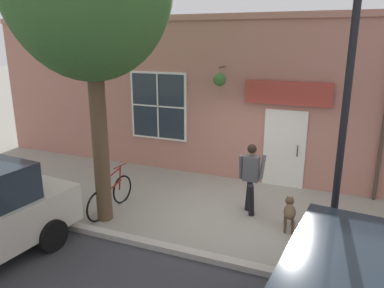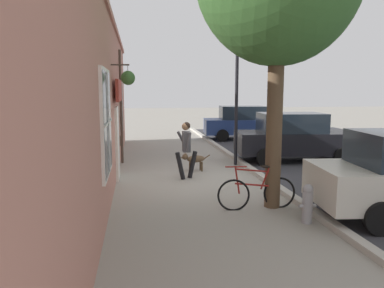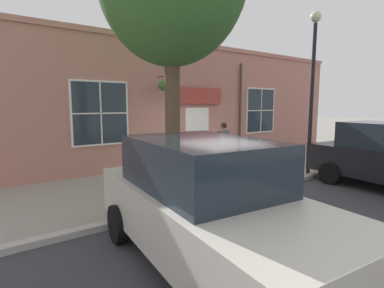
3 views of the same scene
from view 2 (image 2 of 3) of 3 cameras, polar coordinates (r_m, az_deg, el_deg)
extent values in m
plane|color=gray|center=(10.73, 0.35, -5.60)|extent=(90.00, 90.00, 0.00)
cube|color=#B2ADA3|center=(11.19, 10.57, -4.85)|extent=(0.20, 28.00, 0.12)
cube|color=#B27566|center=(10.33, -12.70, 5.91)|extent=(0.30, 18.00, 4.36)
cube|color=#B27566|center=(10.49, -13.11, 18.35)|extent=(0.42, 18.00, 0.16)
cube|color=white|center=(11.10, -11.39, 0.23)|extent=(0.10, 1.10, 2.10)
cube|color=#232D38|center=(11.11, -11.23, -0.03)|extent=(0.03, 0.90, 1.90)
cylinder|color=#47382D|center=(11.44, -10.85, 0.47)|extent=(0.03, 0.03, 0.30)
cube|color=#AD3D33|center=(10.99, -11.08, 8.00)|extent=(0.08, 2.20, 0.60)
cylinder|color=#47382D|center=(13.29, -10.76, 5.48)|extent=(0.09, 0.09, 3.93)
cylinder|color=#47382D|center=(9.28, -10.91, 11.78)|extent=(0.44, 0.04, 0.04)
cylinder|color=#47382D|center=(9.27, -9.75, 10.70)|extent=(0.01, 0.01, 0.34)
cone|color=#2D2823|center=(9.26, -9.71, 9.34)|extent=(0.32, 0.32, 0.18)
sphere|color=#3D6B33|center=(9.26, -9.73, 9.90)|extent=(0.34, 0.34, 0.34)
cube|color=white|center=(7.27, -13.04, 3.20)|extent=(0.08, 1.82, 2.02)
cube|color=#232D38|center=(7.27, -12.80, 3.21)|extent=(0.03, 1.70, 1.90)
cube|color=white|center=(7.27, -12.64, 3.21)|extent=(0.04, 0.04, 1.90)
cube|color=white|center=(7.27, -12.64, 3.21)|extent=(0.04, 1.70, 0.04)
cube|color=white|center=(14.62, -10.79, 5.66)|extent=(0.08, 1.82, 2.02)
cube|color=#232D38|center=(14.62, -10.67, 5.66)|extent=(0.03, 1.70, 1.90)
cube|color=white|center=(14.62, -10.59, 5.66)|extent=(0.04, 0.04, 1.90)
cube|color=white|center=(14.62, -10.59, 5.66)|extent=(0.04, 1.70, 0.04)
cylinder|color=black|center=(10.79, -1.81, -3.35)|extent=(0.30, 0.14, 0.81)
cylinder|color=black|center=(10.98, 0.08, -3.14)|extent=(0.30, 0.14, 0.81)
cube|color=#4C4C51|center=(10.77, -0.86, 0.36)|extent=(0.23, 0.35, 0.58)
sphere|color=#936B4C|center=(10.72, -0.98, 2.69)|extent=(0.22, 0.22, 0.22)
sphere|color=black|center=(10.72, -0.82, 2.81)|extent=(0.21, 0.21, 0.21)
cylinder|color=#4C4C51|center=(10.55, -0.53, 0.26)|extent=(0.16, 0.09, 0.57)
cylinder|color=#4C4C51|center=(10.99, -1.50, 0.68)|extent=(0.33, 0.10, 0.52)
ellipsoid|color=brown|center=(11.88, 0.59, -2.29)|extent=(0.63, 0.35, 0.23)
cylinder|color=brown|center=(11.80, -0.12, -3.59)|extent=(0.06, 0.06, 0.30)
cylinder|color=brown|center=(11.94, -0.34, -3.45)|extent=(0.06, 0.06, 0.30)
cylinder|color=brown|center=(11.91, 1.53, -3.48)|extent=(0.06, 0.06, 0.30)
cylinder|color=brown|center=(12.05, 1.29, -3.34)|extent=(0.06, 0.06, 0.30)
sphere|color=brown|center=(11.76, -1.06, -1.96)|extent=(0.19, 0.19, 0.19)
cone|color=brown|center=(11.73, -1.58, -2.08)|extent=(0.11, 0.11, 0.09)
cone|color=brown|center=(11.70, -0.95, -1.57)|extent=(0.06, 0.06, 0.07)
cone|color=brown|center=(11.79, -1.09, -1.49)|extent=(0.06, 0.06, 0.07)
cylinder|color=brown|center=(11.99, 2.31, -1.95)|extent=(0.21, 0.07, 0.14)
cylinder|color=brown|center=(8.24, 12.44, 3.26)|extent=(0.34, 0.34, 3.75)
sphere|color=#38662D|center=(8.28, 13.14, 20.61)|extent=(1.95, 1.95, 1.95)
torus|color=black|center=(8.12, 6.35, -7.77)|extent=(0.71, 0.10, 0.70)
torus|color=black|center=(8.47, 13.16, -7.27)|extent=(0.71, 0.10, 0.70)
cylinder|color=maroon|center=(8.23, 9.86, -6.19)|extent=(0.99, 0.07, 0.16)
cylinder|color=maroon|center=(8.26, 11.08, -5.16)|extent=(0.21, 0.04, 0.48)
cylinder|color=maroon|center=(8.14, 9.59, -4.02)|extent=(0.83, 0.06, 0.13)
cylinder|color=maroon|center=(8.06, 6.92, -5.55)|extent=(0.13, 0.04, 0.58)
cylinder|color=maroon|center=(7.98, 6.71, -3.47)|extent=(0.46, 0.07, 0.03)
ellipsoid|color=black|center=(8.20, 11.13, -3.40)|extent=(0.25, 0.11, 0.09)
cylinder|color=black|center=(9.01, 21.28, -6.81)|extent=(0.63, 0.24, 0.62)
cylinder|color=black|center=(7.51, 26.82, -10.11)|extent=(0.63, 0.24, 0.62)
cube|color=black|center=(14.08, 15.60, 0.26)|extent=(4.45, 2.17, 0.76)
cube|color=#1E2833|center=(13.94, 14.88, 3.19)|extent=(2.38, 1.76, 0.68)
cylinder|color=black|center=(15.42, 19.22, -0.66)|extent=(0.63, 0.24, 0.62)
cylinder|color=black|center=(13.82, 21.95, -1.77)|extent=(0.63, 0.24, 0.62)
cylinder|color=black|center=(14.62, 9.50, -0.77)|extent=(0.63, 0.24, 0.62)
cylinder|color=black|center=(12.93, 11.16, -1.98)|extent=(0.63, 0.24, 0.62)
cube|color=navy|center=(19.85, 8.18, 2.70)|extent=(4.45, 2.17, 0.76)
cube|color=#1E2833|center=(19.76, 7.61, 4.78)|extent=(2.38, 1.76, 0.68)
cylinder|color=black|center=(21.04, 11.27, 1.89)|extent=(0.63, 0.24, 0.62)
cylinder|color=black|center=(19.35, 12.54, 1.31)|extent=(0.63, 0.24, 0.62)
cylinder|color=black|center=(20.55, 4.04, 1.88)|extent=(0.63, 0.24, 0.62)
cylinder|color=black|center=(18.81, 4.69, 1.29)|extent=(0.63, 0.24, 0.62)
cylinder|color=black|center=(12.84, 6.80, 6.99)|extent=(0.11, 0.11, 4.61)
sphere|color=beige|center=(13.03, 6.99, 17.97)|extent=(0.32, 0.32, 0.32)
cylinder|color=#99999E|center=(7.67, 17.16, -9.22)|extent=(0.20, 0.20, 0.62)
sphere|color=#99999E|center=(7.57, 17.28, -6.61)|extent=(0.20, 0.20, 0.20)
cylinder|color=#99999E|center=(7.71, 17.99, -8.92)|extent=(0.10, 0.07, 0.07)
cylinder|color=#99999E|center=(7.61, 16.35, -9.07)|extent=(0.10, 0.07, 0.07)
camera|label=1|loc=(15.51, 28.72, 12.13)|focal=35.00mm
camera|label=3|loc=(9.59, 56.59, 2.55)|focal=28.00mm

